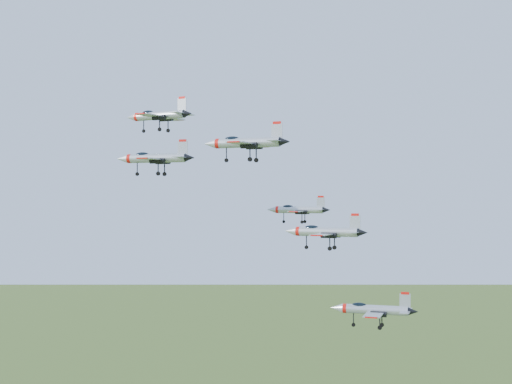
# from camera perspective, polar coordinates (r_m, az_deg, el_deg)

# --- Properties ---
(jet_lead) EXTENTS (13.31, 11.29, 3.60)m
(jet_lead) POSITION_cam_1_polar(r_m,az_deg,el_deg) (121.34, -7.88, 6.09)
(jet_lead) COLOR #A8AEB5
(jet_left_high) EXTENTS (13.16, 10.87, 3.52)m
(jet_left_high) POSITION_cam_1_polar(r_m,az_deg,el_deg) (111.14, -8.17, 2.71)
(jet_left_high) COLOR #A8AEB5
(jet_right_high) EXTENTS (11.98, 10.01, 3.20)m
(jet_right_high) POSITION_cam_1_polar(r_m,az_deg,el_deg) (91.28, -0.90, 3.98)
(jet_right_high) COLOR #A8AEB5
(jet_left_low) EXTENTS (10.45, 8.66, 2.79)m
(jet_left_low) POSITION_cam_1_polar(r_m,az_deg,el_deg) (113.41, 3.33, -1.41)
(jet_left_low) COLOR #A8AEB5
(jet_right_low) EXTENTS (11.55, 9.69, 3.10)m
(jet_right_low) POSITION_cam_1_polar(r_m,az_deg,el_deg) (95.10, 5.48, -3.17)
(jet_right_low) COLOR #A8AEB5
(jet_trail) EXTENTS (12.21, 10.11, 3.26)m
(jet_trail) POSITION_cam_1_polar(r_m,az_deg,el_deg) (100.95, 9.30, -9.25)
(jet_trail) COLOR #A8AEB5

